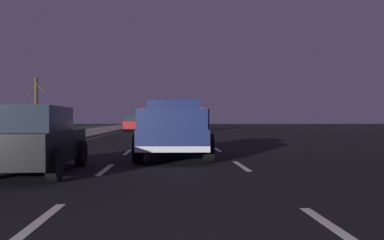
# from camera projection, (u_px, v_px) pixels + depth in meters

# --- Properties ---
(ground) EXTENTS (144.00, 144.00, 0.00)m
(ground) POSITION_uv_depth(u_px,v_px,m) (173.00, 137.00, 29.30)
(ground) COLOR black
(sidewalk_shoulder) EXTENTS (108.00, 4.00, 0.12)m
(sidewalk_shoulder) POSITION_uv_depth(u_px,v_px,m) (59.00, 137.00, 28.94)
(sidewalk_shoulder) COLOR gray
(sidewalk_shoulder) RESTS_ON ground
(lane_markings) EXTENTS (108.00, 7.04, 0.01)m
(lane_markings) POSITION_uv_depth(u_px,v_px,m) (130.00, 136.00, 32.06)
(lane_markings) COLOR silver
(lane_markings) RESTS_ON ground
(pickup_truck) EXTENTS (5.48, 2.40, 1.87)m
(pickup_truck) POSITION_uv_depth(u_px,v_px,m) (175.00, 129.00, 14.66)
(pickup_truck) COLOR #141E4C
(pickup_truck) RESTS_ON ground
(sedan_white) EXTENTS (4.42, 2.05, 1.54)m
(sedan_white) POSITION_uv_depth(u_px,v_px,m) (172.00, 124.00, 39.16)
(sedan_white) COLOR silver
(sedan_white) RESTS_ON ground
(sedan_black) EXTENTS (4.44, 2.10, 1.54)m
(sedan_black) POSITION_uv_depth(u_px,v_px,m) (29.00, 140.00, 10.11)
(sedan_black) COLOR black
(sedan_black) RESTS_ON ground
(sedan_red) EXTENTS (4.45, 2.10, 1.54)m
(sedan_red) POSITION_uv_depth(u_px,v_px,m) (135.00, 123.00, 43.29)
(sedan_red) COLOR maroon
(sedan_red) RESTS_ON ground
(bare_tree_far) EXTENTS (1.11, 1.89, 4.59)m
(bare_tree_far) POSITION_uv_depth(u_px,v_px,m) (36.00, 104.00, 35.78)
(bare_tree_far) COLOR #423323
(bare_tree_far) RESTS_ON ground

